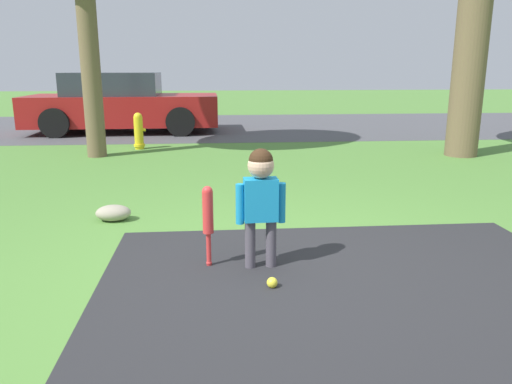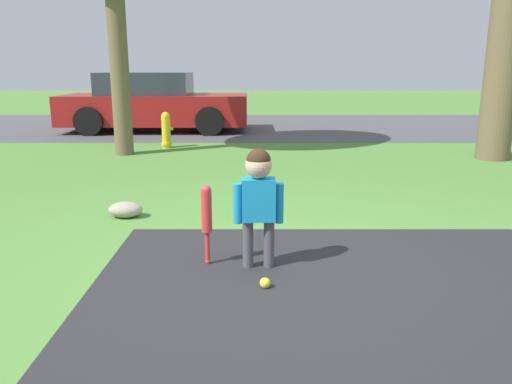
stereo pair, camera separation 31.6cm
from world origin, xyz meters
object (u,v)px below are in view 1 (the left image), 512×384
object	(u,v)px
baseball_bat	(208,215)
fire_hydrant	(139,131)
child	(261,192)
parked_car	(122,104)
sports_ball	(272,283)

from	to	relation	value
baseball_bat	fire_hydrant	size ratio (longest dim) A/B	0.93
child	fire_hydrant	world-z (taller)	child
fire_hydrant	child	bearing A→B (deg)	-73.67
fire_hydrant	parked_car	bearing A→B (deg)	105.73
baseball_bat	parked_car	size ratio (longest dim) A/B	0.14
parked_car	baseball_bat	bearing A→B (deg)	-76.91
sports_ball	fire_hydrant	bearing A→B (deg)	105.76
child	parked_car	world-z (taller)	parked_car
sports_ball	fire_hydrant	distance (m)	6.36
baseball_bat	sports_ball	world-z (taller)	baseball_bat
baseball_bat	parked_car	distance (m)	8.50
sports_ball	parked_car	distance (m)	9.04
child	sports_ball	size ratio (longest dim) A/B	12.07
child	baseball_bat	xyz separation A→B (m)	(-0.38, 0.06, -0.18)
child	fire_hydrant	size ratio (longest dim) A/B	1.35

